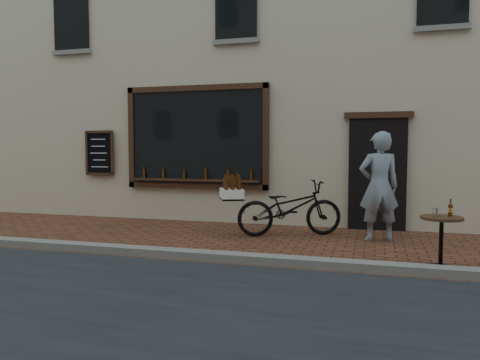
# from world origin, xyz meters

# --- Properties ---
(ground) EXTENTS (90.00, 90.00, 0.00)m
(ground) POSITION_xyz_m (0.00, 0.00, 0.00)
(ground) COLOR #512B1A
(ground) RESTS_ON ground
(kerb) EXTENTS (90.00, 0.25, 0.12)m
(kerb) POSITION_xyz_m (0.00, 0.20, 0.06)
(kerb) COLOR slate
(kerb) RESTS_ON ground
(shop_building) EXTENTS (28.00, 6.20, 10.00)m
(shop_building) POSITION_xyz_m (0.00, 6.50, 5.00)
(shop_building) COLOR #BEB095
(shop_building) RESTS_ON ground
(cargo_bicycle) EXTENTS (2.31, 1.48, 1.10)m
(cargo_bicycle) POSITION_xyz_m (0.31, 2.37, 0.52)
(cargo_bicycle) COLOR black
(cargo_bicycle) RESTS_ON ground
(bistro_table) EXTENTS (0.55, 0.55, 0.94)m
(bistro_table) POSITION_xyz_m (2.73, 0.60, 0.50)
(bistro_table) COLOR black
(bistro_table) RESTS_ON ground
(pedestrian) EXTENTS (0.80, 0.63, 1.91)m
(pedestrian) POSITION_xyz_m (1.93, 2.35, 0.95)
(pedestrian) COLOR gray
(pedestrian) RESTS_ON ground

